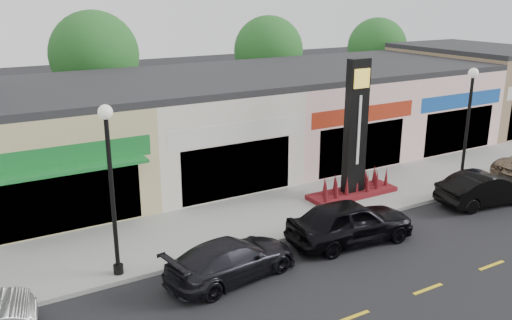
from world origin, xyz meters
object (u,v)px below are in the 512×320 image
object	(u,v)px
lamp_east_near	(468,116)
car_black_conv	(486,189)
car_dark_sedan	(232,259)
pylon_sign	(355,149)
car_black_sedan	(350,222)
lamp_west_near	(111,175)

from	to	relation	value
lamp_east_near	car_black_conv	bearing A→B (deg)	-107.46
car_dark_sedan	pylon_sign	bearing A→B (deg)	-74.83
car_black_sedan	car_black_conv	bearing A→B (deg)	-85.01
lamp_east_near	pylon_sign	distance (m)	5.42
car_black_conv	lamp_east_near	bearing A→B (deg)	-9.07
car_dark_sedan	car_black_sedan	bearing A→B (deg)	-97.45
lamp_west_near	car_dark_sedan	world-z (taller)	lamp_west_near
car_black_conv	car_black_sedan	bearing A→B (deg)	98.28
car_dark_sedan	car_black_sedan	size ratio (longest dim) A/B	0.95
lamp_west_near	pylon_sign	size ratio (longest dim) A/B	0.91
lamp_east_near	pylon_sign	bearing A→B (deg)	161.25
lamp_west_near	car_dark_sedan	xyz separation A→B (m)	(3.12, -1.84, -2.83)
lamp_east_near	car_dark_sedan	bearing A→B (deg)	-171.89
car_black_sedan	car_black_conv	world-z (taller)	car_black_sedan
lamp_east_near	car_dark_sedan	distance (m)	13.31
lamp_west_near	car_black_conv	world-z (taller)	lamp_west_near
lamp_west_near	car_black_sedan	size ratio (longest dim) A/B	1.15
pylon_sign	car_black_sedan	xyz separation A→B (m)	(-2.96, -3.40, -1.47)
lamp_east_near	pylon_sign	xyz separation A→B (m)	(-5.00, 1.70, -1.20)
pylon_sign	car_black_sedan	bearing A→B (deg)	-131.04
lamp_east_near	car_black_conv	world-z (taller)	lamp_east_near
lamp_east_near	car_black_sedan	bearing A→B (deg)	-167.92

